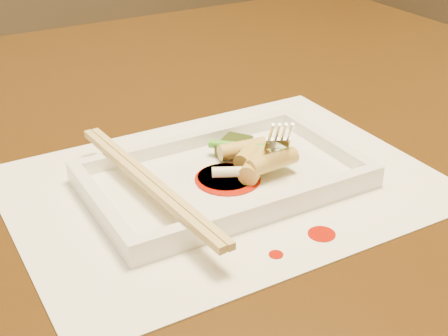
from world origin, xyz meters
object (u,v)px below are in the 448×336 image
table (102,213)px  placemat (224,185)px  fork (277,86)px  chopstick_a (144,182)px  plate_base (224,181)px

table → placemat: 0.21m
fork → chopstick_a: bearing=-173.2°
chopstick_a → table: bearing=87.1°
placemat → chopstick_a: bearing=180.0°
chopstick_a → fork: fork is taller
plate_base → table: bearing=113.8°
table → fork: size_ratio=10.00×
table → chopstick_a: (-0.01, -0.17, 0.13)m
placemat → fork: fork is taller
chopstick_a → fork: size_ratio=1.78×
table → plate_base: size_ratio=5.38×
placemat → chopstick_a: chopstick_a is taller
placemat → plate_base: size_ratio=1.54×
placemat → plate_base: bearing=180.0°
placemat → fork: 0.11m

